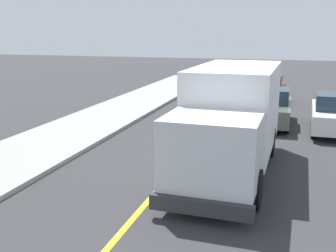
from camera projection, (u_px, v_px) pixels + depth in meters
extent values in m
cube|color=gold|center=(185.00, 158.00, 13.99)|extent=(0.16, 56.00, 0.01)
cube|color=white|center=(236.00, 107.00, 13.01)|extent=(2.53, 5.06, 2.60)
cube|color=silver|center=(212.00, 150.00, 9.88)|extent=(2.33, 2.06, 1.70)
cube|color=#1E2D3D|center=(204.00, 145.00, 8.96)|extent=(2.04, 0.13, 0.75)
cube|color=#2D2D33|center=(201.00, 207.00, 9.12)|extent=(2.40, 0.26, 0.36)
cylinder|color=black|center=(255.00, 189.00, 9.96)|extent=(0.33, 1.01, 1.00)
cylinder|color=black|center=(173.00, 179.00, 10.60)|extent=(0.33, 1.01, 1.00)
cylinder|color=black|center=(270.00, 142.00, 14.17)|extent=(0.33, 1.01, 1.00)
cylinder|color=black|center=(211.00, 137.00, 14.81)|extent=(0.33, 1.01, 1.00)
cube|color=#4C564C|center=(270.00, 111.00, 18.80)|extent=(1.82, 4.41, 0.76)
cube|color=#1E2D3D|center=(271.00, 95.00, 18.78)|extent=(1.59, 1.81, 0.64)
cylinder|color=black|center=(287.00, 126.00, 17.34)|extent=(0.22, 0.64, 0.64)
cylinder|color=black|center=(249.00, 123.00, 17.79)|extent=(0.22, 0.64, 0.64)
cylinder|color=black|center=(288.00, 113.00, 19.97)|extent=(0.22, 0.64, 0.64)
cylinder|color=black|center=(255.00, 111.00, 20.42)|extent=(0.22, 0.64, 0.64)
cube|color=maroon|center=(267.00, 92.00, 24.52)|extent=(1.99, 4.48, 0.76)
cube|color=#1E2D3D|center=(268.00, 80.00, 24.50)|extent=(1.66, 1.87, 0.64)
cylinder|color=black|center=(279.00, 102.00, 23.05)|extent=(0.25, 0.65, 0.64)
cylinder|color=black|center=(251.00, 100.00, 23.56)|extent=(0.25, 0.65, 0.64)
cylinder|color=black|center=(282.00, 95.00, 25.64)|extent=(0.25, 0.65, 0.64)
cylinder|color=black|center=(257.00, 93.00, 26.15)|extent=(0.25, 0.65, 0.64)
cube|color=silver|center=(334.00, 117.00, 17.47)|extent=(1.96, 4.46, 0.76)
cube|color=#1E2D3D|center=(336.00, 102.00, 17.17)|extent=(1.65, 1.86, 0.64)
cylinder|color=black|center=(314.00, 117.00, 19.09)|extent=(0.24, 0.65, 0.64)
cylinder|color=black|center=(314.00, 131.00, 16.50)|extent=(0.24, 0.65, 0.64)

